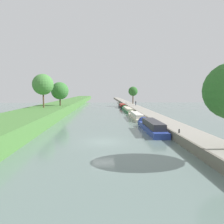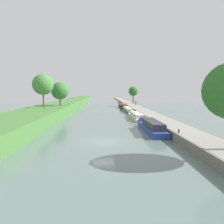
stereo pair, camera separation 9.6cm
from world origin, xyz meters
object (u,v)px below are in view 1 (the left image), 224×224
(narrowboat_blue, at_px, (151,126))
(person_walking, at_px, (136,103))
(narrowboat_black, at_px, (122,106))
(mooring_bollard_far, at_px, (126,103))
(narrowboat_cream, at_px, (136,116))
(mooring_bollard_near, at_px, (179,131))
(narrowboat_green, at_px, (127,109))

(narrowboat_blue, xyz_separation_m, person_walking, (4.06, 39.24, 1.18))
(narrowboat_black, relative_size, mooring_bollard_far, 23.84)
(narrowboat_cream, distance_m, mooring_bollard_near, 20.37)
(narrowboat_green, xyz_separation_m, mooring_bollard_near, (1.65, -36.21, 0.74))
(narrowboat_black, height_order, mooring_bollard_far, mooring_bollard_far)
(narrowboat_green, xyz_separation_m, mooring_bollard_far, (1.65, 18.35, 0.74))
(narrowboat_green, distance_m, mooring_bollard_far, 18.44)
(narrowboat_blue, xyz_separation_m, narrowboat_cream, (-0.03, 13.85, -0.15))
(narrowboat_blue, distance_m, mooring_bollard_far, 48.17)
(narrowboat_cream, relative_size, mooring_bollard_near, 28.94)
(person_walking, xyz_separation_m, mooring_bollard_far, (-2.30, 8.89, -0.65))
(narrowboat_green, distance_m, mooring_bollard_near, 36.25)
(narrowboat_green, relative_size, person_walking, 9.83)
(narrowboat_cream, relative_size, mooring_bollard_far, 28.94)
(narrowboat_blue, bearing_deg, narrowboat_cream, 90.11)
(narrowboat_cream, xyz_separation_m, person_walking, (4.09, 25.39, 1.33))
(narrowboat_blue, bearing_deg, person_walking, 84.09)
(narrowboat_blue, height_order, mooring_bollard_near, narrowboat_blue)
(narrowboat_green, height_order, mooring_bollard_near, mooring_bollard_near)
(narrowboat_cream, height_order, narrowboat_green, narrowboat_cream)
(narrowboat_cream, bearing_deg, person_walking, 80.85)
(narrowboat_green, height_order, person_walking, person_walking)
(narrowboat_green, height_order, mooring_bollard_far, mooring_bollard_far)
(person_walking, height_order, mooring_bollard_far, person_walking)
(narrowboat_black, bearing_deg, mooring_bollard_far, 68.43)
(narrowboat_black, bearing_deg, narrowboat_green, -88.83)
(narrowboat_cream, xyz_separation_m, mooring_bollard_near, (1.78, -20.28, 0.68))
(narrowboat_black, bearing_deg, person_walking, -43.53)
(narrowboat_black, xyz_separation_m, mooring_bollard_near, (1.93, -49.68, 0.68))
(narrowboat_green, xyz_separation_m, person_walking, (3.96, 9.46, 1.39))
(narrowboat_green, relative_size, narrowboat_black, 1.52)
(narrowboat_blue, xyz_separation_m, narrowboat_black, (-0.17, 43.26, -0.15))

